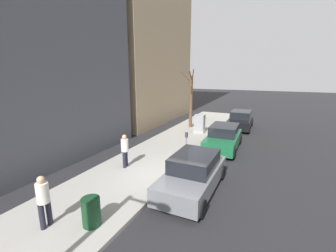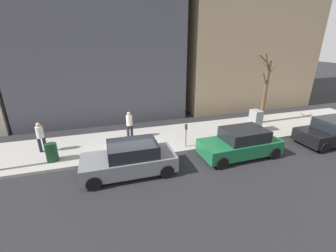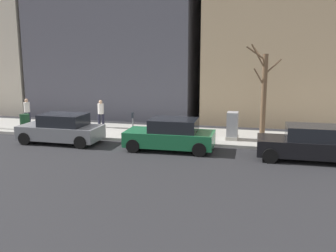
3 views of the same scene
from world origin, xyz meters
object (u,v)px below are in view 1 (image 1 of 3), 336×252
object	(u,v)px
parking_meter	(186,141)
pedestrian_midblock	(43,199)
parked_car_black	(240,120)
utility_box	(200,124)
parked_car_grey	(193,174)
trash_bin	(91,212)
parked_car_green	(223,138)
pedestrian_near_meter	(125,149)
bare_tree	(191,100)

from	to	relation	value
parking_meter	pedestrian_midblock	distance (m)	7.74
parked_car_black	pedestrian_midblock	distance (m)	16.55
parked_car_black	pedestrian_midblock	size ratio (longest dim) A/B	2.55
utility_box	pedestrian_midblock	distance (m)	12.75
parked_car_grey	pedestrian_midblock	distance (m)	5.33
parking_meter	trash_bin	distance (m)	6.94
parked_car_green	pedestrian_near_meter	distance (m)	6.48
parked_car_green	pedestrian_midblock	bearing A→B (deg)	70.40
utility_box	pedestrian_near_meter	bearing A→B (deg)	80.70
parked_car_green	pedestrian_midblock	xyz separation A→B (m)	(3.22, 10.03, 0.35)
parked_car_black	utility_box	size ratio (longest dim) A/B	2.96
pedestrian_near_meter	pedestrian_midblock	bearing A→B (deg)	171.81
pedestrian_midblock	parking_meter	bearing A→B (deg)	165.48
pedestrian_midblock	pedestrian_near_meter	bearing A→B (deg)	-176.08
parked_car_grey	parked_car_black	bearing A→B (deg)	-90.89
parked_car_black	pedestrian_near_meter	distance (m)	12.11
trash_bin	utility_box	bearing A→B (deg)	-88.10
pedestrian_near_meter	trash_bin	bearing A→B (deg)	-171.72
parked_car_black	bare_tree	world-z (taller)	bare_tree
parked_car_black	parked_car_grey	distance (m)	11.96
bare_tree	pedestrian_midblock	world-z (taller)	bare_tree
parked_car_green	parked_car_black	bearing A→B (deg)	-93.45
pedestrian_near_meter	bare_tree	bearing A→B (deg)	-14.40
parked_car_black	parked_car_green	xyz separation A→B (m)	(0.18, 6.17, 0.00)
parking_meter	utility_box	world-z (taller)	utility_box
utility_box	trash_bin	size ratio (longest dim) A/B	1.59
parked_car_black	bare_tree	bearing A→B (deg)	25.94
trash_bin	parked_car_black	bearing A→B (deg)	-98.04
parked_car_grey	utility_box	xyz separation A→B (m)	(2.42, -8.48, 0.11)
utility_box	trash_bin	bearing A→B (deg)	91.90
parking_meter	pedestrian_midblock	bearing A→B (deg)	77.73
parked_car_green	parking_meter	distance (m)	2.94
parking_meter	bare_tree	world-z (taller)	bare_tree
trash_bin	pedestrian_near_meter	world-z (taller)	pedestrian_near_meter
parked_car_green	trash_bin	bearing A→B (deg)	76.01
parking_meter	bare_tree	xyz separation A→B (m)	(2.15, -6.64, 1.55)
utility_box	parked_car_grey	bearing A→B (deg)	105.91
bare_tree	pedestrian_near_meter	xyz separation A→B (m)	(0.01, 9.46, -1.44)
parked_car_black	pedestrian_near_meter	xyz separation A→B (m)	(3.90, 11.46, 0.35)
pedestrian_near_meter	parked_car_black	bearing A→B (deg)	-33.18
parked_car_grey	trash_bin	size ratio (longest dim) A/B	4.67
trash_bin	pedestrian_midblock	bearing A→B (deg)	28.52
parked_car_grey	pedestrian_near_meter	world-z (taller)	pedestrian_near_meter
parking_meter	utility_box	size ratio (longest dim) A/B	0.94
parked_car_green	trash_bin	xyz separation A→B (m)	(2.02, 9.38, -0.14)
parked_car_grey	utility_box	world-z (taller)	utility_box
parked_car_black	parked_car_green	bearing A→B (deg)	87.16
parked_car_green	parking_meter	world-z (taller)	parked_car_green
parked_car_grey	bare_tree	distance (m)	10.78
utility_box	parked_car_green	bearing A→B (deg)	131.99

